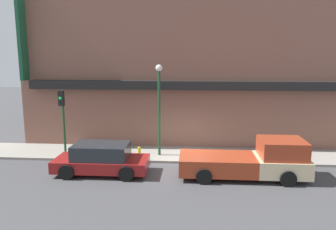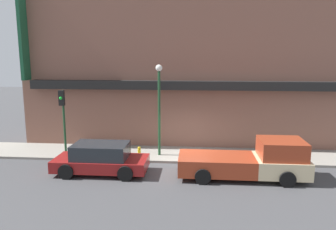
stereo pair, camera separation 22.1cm
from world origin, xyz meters
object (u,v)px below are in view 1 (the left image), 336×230
at_px(parked_car, 102,159).
at_px(fire_hydrant, 139,152).
at_px(pickup_truck, 252,161).
at_px(traffic_light, 63,111).
at_px(street_lamp, 159,98).

height_order(parked_car, fire_hydrant, parked_car).
relative_size(pickup_truck, fire_hydrant, 9.55).
height_order(fire_hydrant, traffic_light, traffic_light).
relative_size(pickup_truck, parked_car, 1.31).
distance_m(pickup_truck, fire_hydrant, 5.89).
height_order(parked_car, traffic_light, traffic_light).
distance_m(parked_car, fire_hydrant, 2.58).
relative_size(parked_car, traffic_light, 1.22).
xyz_separation_m(parked_car, street_lamp, (2.45, 2.69, 2.53)).
bearing_deg(parked_car, traffic_light, 139.07).
bearing_deg(parked_car, street_lamp, 45.72).
distance_m(parked_car, traffic_light, 3.84).
height_order(pickup_truck, fire_hydrant, pickup_truck).
height_order(parked_car, street_lamp, street_lamp).
height_order(pickup_truck, traffic_light, traffic_light).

